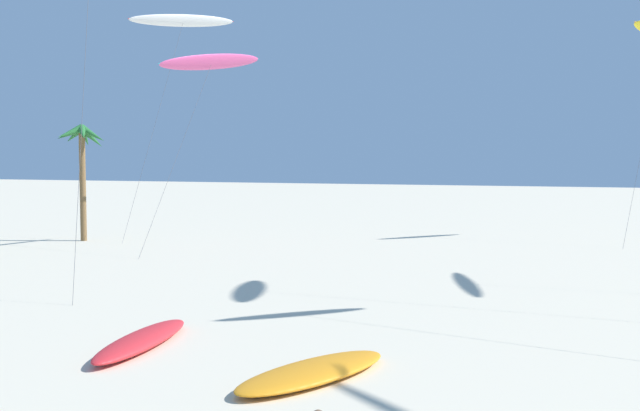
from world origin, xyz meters
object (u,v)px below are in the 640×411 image
flying_kite_0 (212,62)px  grounded_kite_2 (142,340)px  grounded_kite_3 (313,372)px  palm_tree_0 (81,147)px  flying_kite_7 (183,21)px

flying_kite_0 → grounded_kite_2: flying_kite_0 is taller
flying_kite_0 → grounded_kite_3: size_ratio=2.33×
palm_tree_0 → flying_kite_7: size_ratio=0.48×
grounded_kite_2 → grounded_kite_3: 6.02m
flying_kite_7 → flying_kite_0: bearing=-46.6°
grounded_kite_2 → flying_kite_7: bearing=118.3°
flying_kite_0 → flying_kite_7: (-5.34, 5.63, 3.81)m
palm_tree_0 → grounded_kite_2: palm_tree_0 is taller
flying_kite_7 → grounded_kite_2: (15.77, -29.29, -15.15)m
flying_kite_7 → grounded_kite_3: size_ratio=3.00×
palm_tree_0 → flying_kite_7: flying_kite_7 is taller
flying_kite_0 → grounded_kite_2: (10.43, -23.66, -11.34)m
flying_kite_7 → palm_tree_0: bearing=-122.5°
flying_kite_0 → flying_kite_7: size_ratio=0.78×
palm_tree_0 → flying_kite_7: 11.85m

